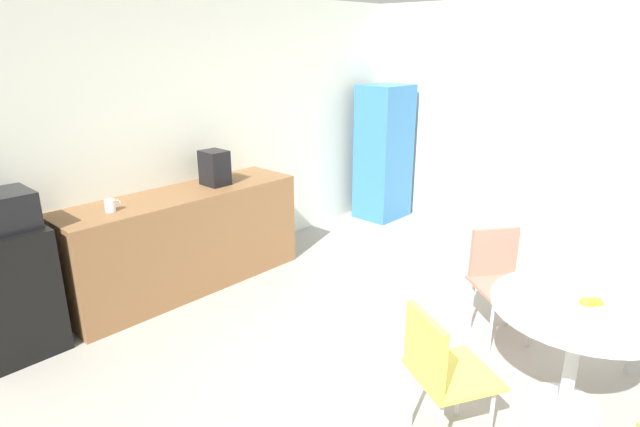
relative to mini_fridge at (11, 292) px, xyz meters
The scene contains 12 objects.
ground_plane 3.21m from the mini_fridge, 56.48° to the right, with size 6.00×6.00×0.00m, color #9E998E.
wall_back 1.97m from the mini_fridge, 11.27° to the left, with size 6.00×0.10×2.60m, color silver.
wall_side_right 5.51m from the mini_fridge, 29.13° to the right, with size 0.10×6.00×2.60m, color silver.
counter_block 1.44m from the mini_fridge, ahead, with size 2.19×0.60×0.90m, color brown.
mini_fridge is the anchor object (origin of this frame).
locker_cabinet 4.32m from the mini_fridge, ahead, with size 0.60×0.50×1.66m, color #3372B2.
round_table 3.79m from the mini_fridge, 56.93° to the right, with size 1.01×1.01×0.72m.
chair_coral 3.58m from the mini_fridge, 42.90° to the right, with size 0.59×0.59×0.83m.
chair_yellow 3.01m from the mini_fridge, 65.26° to the right, with size 0.57×0.57×0.83m.
fruit_bowl 3.79m from the mini_fridge, 58.28° to the right, with size 0.24×0.24×0.11m.
mug_white 0.92m from the mini_fridge, ahead, with size 0.13×0.08×0.09m.
coffee_maker 1.91m from the mini_fridge, ahead, with size 0.20×0.24×0.32m, color black.
Camera 1 is at (-2.69, -1.25, 2.19)m, focal length 29.24 mm.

